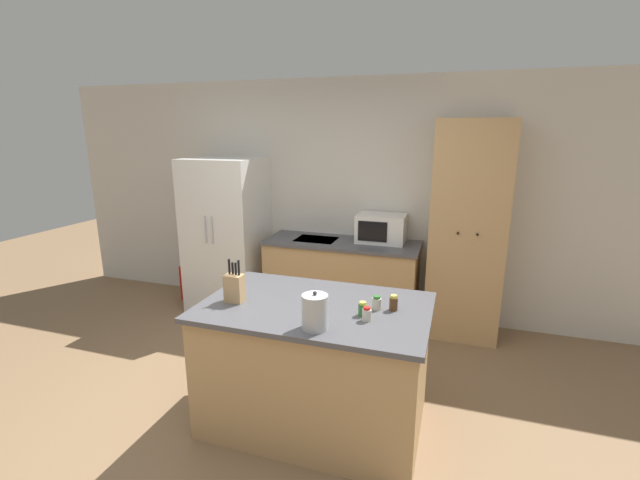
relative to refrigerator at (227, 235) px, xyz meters
The scene contains 14 objects.
ground_plane 2.51m from the refrigerator, 55.81° to the right, with size 14.00×14.00×0.00m, color #846647.
wall_back 1.44m from the refrigerator, 16.32° to the left, with size 7.20×0.06×2.60m.
refrigerator is the anchor object (origin of this frame).
back_counter 1.43m from the refrigerator, ahead, with size 1.66×0.64×0.89m.
pantry_cabinet 2.64m from the refrigerator, ahead, with size 0.71×0.53×2.16m.
kitchen_island 2.40m from the refrigerator, 45.57° to the right, with size 1.54×0.97×0.90m.
microwave 1.78m from the refrigerator, ahead, with size 0.50×0.35×0.30m.
knife_block 2.12m from the refrigerator, 58.44° to the right, with size 0.12×0.09×0.30m.
spice_bottle_tall_dark 2.63m from the refrigerator, 38.32° to the right, with size 0.06×0.06×0.09m.
spice_bottle_short_red 2.73m from the refrigerator, 41.81° to the right, with size 0.06×0.06×0.09m.
spice_bottle_amber_oil 2.70m from the refrigerator, 36.59° to the right, with size 0.06×0.06×0.10m.
spice_bottle_green_herb 2.66m from the refrigerator, 41.30° to the right, with size 0.06×0.06×0.09m.
kettle 2.69m from the refrigerator, 48.92° to the right, with size 0.16×0.16×0.24m.
fire_extinguisher 0.91m from the refrigerator, behind, with size 0.11×0.11×0.50m.
Camera 1 is at (1.20, -2.29, 2.05)m, focal length 24.00 mm.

